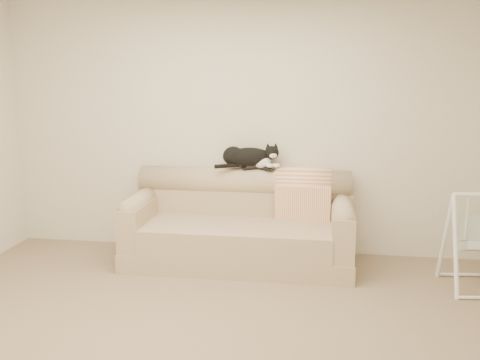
# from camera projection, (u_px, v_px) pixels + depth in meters

# --- Properties ---
(ground_plane) EXTENTS (5.00, 5.00, 0.00)m
(ground_plane) POSITION_uv_depth(u_px,v_px,m) (206.00, 338.00, 3.80)
(ground_plane) COLOR #7B6752
(ground_plane) RESTS_ON ground
(room_shell) EXTENTS (5.04, 4.04, 2.60)m
(room_shell) POSITION_uv_depth(u_px,v_px,m) (203.00, 123.00, 3.50)
(room_shell) COLOR beige
(room_shell) RESTS_ON ground
(sofa) EXTENTS (2.20, 0.93, 0.90)m
(sofa) POSITION_uv_depth(u_px,v_px,m) (240.00, 227.00, 5.30)
(sofa) COLOR tan
(sofa) RESTS_ON ground
(remote_a) EXTENTS (0.19, 0.11, 0.03)m
(remote_a) POSITION_uv_depth(u_px,v_px,m) (251.00, 168.00, 5.40)
(remote_a) COLOR black
(remote_a) RESTS_ON sofa
(remote_b) EXTENTS (0.17, 0.13, 0.02)m
(remote_b) POSITION_uv_depth(u_px,v_px,m) (265.00, 169.00, 5.36)
(remote_b) COLOR black
(remote_b) RESTS_ON sofa
(tuxedo_cat) EXTENTS (0.66, 0.35, 0.26)m
(tuxedo_cat) POSITION_uv_depth(u_px,v_px,m) (249.00, 157.00, 5.39)
(tuxedo_cat) COLOR black
(tuxedo_cat) RESTS_ON sofa
(throw_blanket) EXTENTS (0.55, 0.38, 0.58)m
(throw_blanket) POSITION_uv_depth(u_px,v_px,m) (303.00, 187.00, 5.36)
(throw_blanket) COLOR #E37D4C
(throw_blanket) RESTS_ON sofa
(baby_swing) EXTENTS (0.58, 0.61, 0.86)m
(baby_swing) POSITION_uv_depth(u_px,v_px,m) (478.00, 241.00, 4.61)
(baby_swing) COLOR white
(baby_swing) RESTS_ON ground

